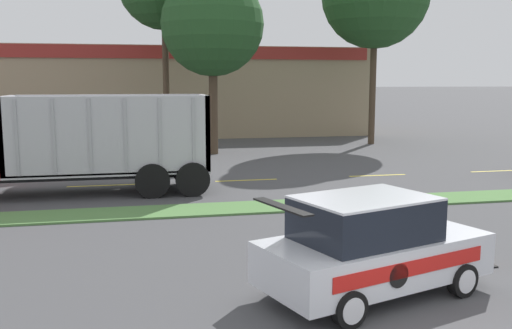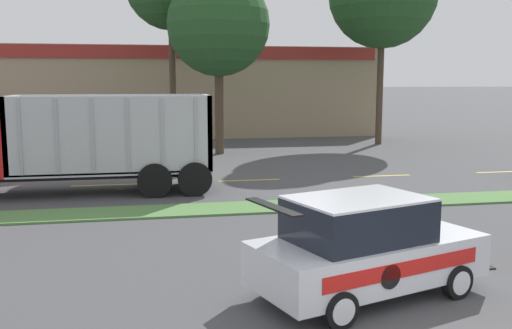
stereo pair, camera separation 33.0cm
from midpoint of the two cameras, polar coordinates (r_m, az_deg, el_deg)
grass_verge at (r=17.30m, az=2.95°, el=-4.19°), size 120.00×1.59×0.06m
centre_line_3 at (r=21.58m, az=-14.46°, el=-1.99°), size 2.40×0.14×0.01m
centre_line_4 at (r=21.89m, az=-0.21°, el=-1.57°), size 2.40×0.14×0.01m
centre_line_5 at (r=23.47m, az=12.87°, el=-1.11°), size 2.40×0.14×0.01m
centre_line_6 at (r=26.10m, az=23.80°, el=-0.67°), size 2.40×0.14×0.01m
dump_truck_mid at (r=20.37m, az=-23.22°, el=1.42°), size 11.54×2.64×3.31m
rally_car at (r=10.35m, az=11.74°, el=-8.05°), size 4.51×3.04×1.85m
traffic_cone at (r=12.78m, az=22.05°, el=-8.10°), size 0.51×0.51×0.63m
store_building_backdrop at (r=42.94m, az=-7.27°, el=7.30°), size 26.63×12.10×6.00m
tree_behind_right at (r=29.77m, az=-3.46°, el=14.77°), size 5.21×5.21×10.50m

